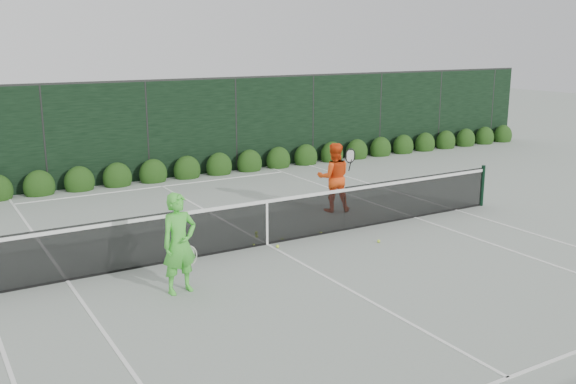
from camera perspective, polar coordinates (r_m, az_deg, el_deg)
ground at (r=13.63m, az=-1.87°, el=-4.69°), size 80.00×80.00×0.00m
tennis_net at (r=13.47m, az=-1.98°, el=-2.56°), size 12.90×0.10×1.07m
player_woman at (r=11.04m, az=-9.64°, el=-4.52°), size 0.70×0.50×1.75m
player_man at (r=16.09m, az=4.10°, el=1.32°), size 1.04×0.95×1.74m
court_lines at (r=13.63m, az=-1.87°, el=-4.67°), size 11.03×23.83×0.01m
windscreen_fence at (r=11.01m, az=4.93°, el=-0.96°), size 32.00×21.07×3.06m
hedge_row at (r=19.93m, az=-11.89°, el=1.56°), size 31.66×0.65×0.94m
tennis_balls at (r=13.89m, az=0.13°, el=-4.19°), size 2.49×1.95×0.07m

